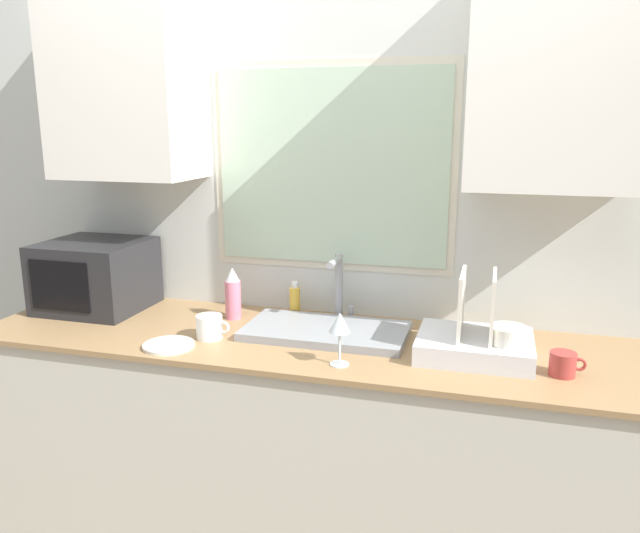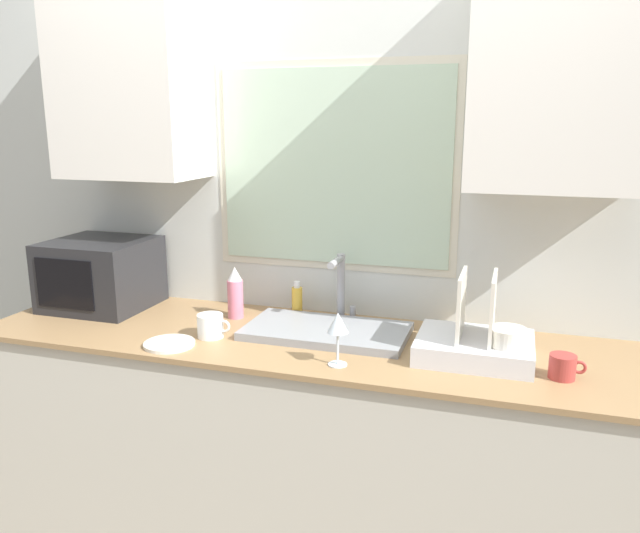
{
  "view_description": "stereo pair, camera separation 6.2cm",
  "coord_description": "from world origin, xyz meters",
  "px_view_note": "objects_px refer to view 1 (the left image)",
  "views": [
    {
      "loc": [
        0.64,
        -1.75,
        1.69
      ],
      "look_at": [
        0.06,
        0.29,
        1.18
      ],
      "focal_mm": 35.0,
      "sensor_mm": 36.0,
      "label": 1
    },
    {
      "loc": [
        0.7,
        -1.73,
        1.69
      ],
      "look_at": [
        0.06,
        0.29,
        1.18
      ],
      "focal_mm": 35.0,
      "sensor_mm": 36.0,
      "label": 2
    }
  ],
  "objects_px": {
    "soap_bottle": "(295,301)",
    "microwave": "(96,275)",
    "mug_near_sink": "(210,327)",
    "faucet": "(339,283)",
    "dish_rack": "(478,341)",
    "spray_bottle": "(233,294)",
    "wine_glass": "(340,325)"
  },
  "relations": [
    {
      "from": "microwave",
      "to": "spray_bottle",
      "type": "distance_m",
      "value": 0.61
    },
    {
      "from": "faucet",
      "to": "spray_bottle",
      "type": "bearing_deg",
      "value": -168.66
    },
    {
      "from": "microwave",
      "to": "soap_bottle",
      "type": "xyz_separation_m",
      "value": [
        0.84,
        0.13,
        -0.08
      ]
    },
    {
      "from": "microwave",
      "to": "spray_bottle",
      "type": "height_order",
      "value": "microwave"
    },
    {
      "from": "soap_bottle",
      "to": "mug_near_sink",
      "type": "distance_m",
      "value": 0.4
    },
    {
      "from": "microwave",
      "to": "soap_bottle",
      "type": "distance_m",
      "value": 0.85
    },
    {
      "from": "faucet",
      "to": "microwave",
      "type": "height_order",
      "value": "microwave"
    },
    {
      "from": "microwave",
      "to": "soap_bottle",
      "type": "bearing_deg",
      "value": 8.64
    },
    {
      "from": "soap_bottle",
      "to": "wine_glass",
      "type": "distance_m",
      "value": 0.55
    },
    {
      "from": "microwave",
      "to": "dish_rack",
      "type": "xyz_separation_m",
      "value": [
        1.57,
        -0.13,
        -0.09
      ]
    },
    {
      "from": "soap_bottle",
      "to": "dish_rack",
      "type": "bearing_deg",
      "value": -19.5
    },
    {
      "from": "microwave",
      "to": "faucet",
      "type": "bearing_deg",
      "value": 6.24
    },
    {
      "from": "mug_near_sink",
      "to": "dish_rack",
      "type": "bearing_deg",
      "value": 4.86
    },
    {
      "from": "faucet",
      "to": "spray_bottle",
      "type": "relative_size",
      "value": 1.28
    },
    {
      "from": "dish_rack",
      "to": "spray_bottle",
      "type": "xyz_separation_m",
      "value": [
        -0.96,
        0.16,
        0.04
      ]
    },
    {
      "from": "faucet",
      "to": "spray_bottle",
      "type": "xyz_separation_m",
      "value": [
        -0.42,
        -0.08,
        -0.06
      ]
    },
    {
      "from": "faucet",
      "to": "dish_rack",
      "type": "xyz_separation_m",
      "value": [
        0.54,
        -0.24,
        -0.1
      ]
    },
    {
      "from": "soap_bottle",
      "to": "microwave",
      "type": "bearing_deg",
      "value": -171.36
    },
    {
      "from": "faucet",
      "to": "wine_glass",
      "type": "distance_m",
      "value": 0.46
    },
    {
      "from": "dish_rack",
      "to": "soap_bottle",
      "type": "bearing_deg",
      "value": 160.5
    },
    {
      "from": "microwave",
      "to": "dish_rack",
      "type": "distance_m",
      "value": 1.58
    },
    {
      "from": "faucet",
      "to": "mug_near_sink",
      "type": "relative_size",
      "value": 2.11
    },
    {
      "from": "spray_bottle",
      "to": "soap_bottle",
      "type": "distance_m",
      "value": 0.25
    },
    {
      "from": "faucet",
      "to": "dish_rack",
      "type": "height_order",
      "value": "dish_rack"
    },
    {
      "from": "mug_near_sink",
      "to": "wine_glass",
      "type": "distance_m",
      "value": 0.54
    },
    {
      "from": "spray_bottle",
      "to": "faucet",
      "type": "bearing_deg",
      "value": 11.34
    },
    {
      "from": "dish_rack",
      "to": "wine_glass",
      "type": "bearing_deg",
      "value": -155.25
    },
    {
      "from": "mug_near_sink",
      "to": "faucet",
      "type": "bearing_deg",
      "value": 38.84
    },
    {
      "from": "dish_rack",
      "to": "spray_bottle",
      "type": "bearing_deg",
      "value": 170.5
    },
    {
      "from": "faucet",
      "to": "wine_glass",
      "type": "bearing_deg",
      "value": -75.34
    },
    {
      "from": "spray_bottle",
      "to": "wine_glass",
      "type": "relative_size",
      "value": 1.17
    },
    {
      "from": "spray_bottle",
      "to": "microwave",
      "type": "bearing_deg",
      "value": -177.29
    }
  ]
}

